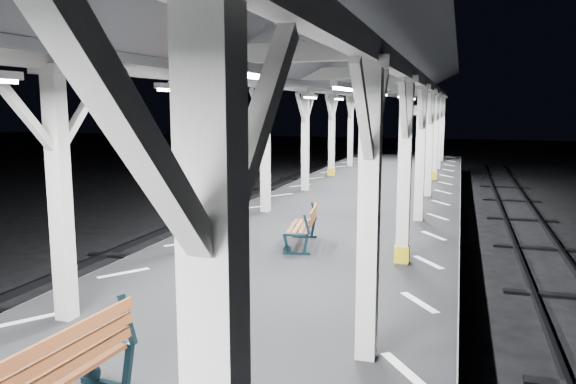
% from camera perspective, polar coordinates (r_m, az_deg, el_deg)
% --- Properties ---
extents(ground, '(120.00, 120.00, 0.00)m').
position_cam_1_polar(ground, '(9.30, -2.86, -15.46)').
color(ground, black).
rests_on(ground, ground).
extents(platform, '(6.00, 50.00, 1.00)m').
position_cam_1_polar(platform, '(9.10, -2.89, -12.58)').
color(platform, black).
rests_on(platform, ground).
extents(hazard_stripes_left, '(1.00, 48.00, 0.01)m').
position_cam_1_polar(hazard_stripes_left, '(10.00, -16.36, -7.91)').
color(hazard_stripes_left, silver).
rests_on(hazard_stripes_left, platform).
extents(hazard_stripes_right, '(1.00, 48.00, 0.01)m').
position_cam_1_polar(hazard_stripes_right, '(8.46, 13.19, -10.87)').
color(hazard_stripes_right, silver).
rests_on(hazard_stripes_right, platform).
extents(track_left, '(2.20, 60.00, 0.16)m').
position_cam_1_polar(track_left, '(11.83, -26.72, -10.60)').
color(track_left, '#2D2D33').
rests_on(track_left, ground).
extents(canopy, '(5.40, 49.00, 4.65)m').
position_cam_1_polar(canopy, '(8.49, -3.15, 13.84)').
color(canopy, silver).
rests_on(canopy, platform).
extents(bench_near, '(0.84, 1.93, 1.02)m').
position_cam_1_polar(bench_near, '(5.33, -23.37, -17.15)').
color(bench_near, black).
rests_on(bench_near, platform).
extents(bench_mid, '(0.77, 1.54, 0.80)m').
position_cam_1_polar(bench_mid, '(11.33, 1.75, -3.41)').
color(bench_mid, black).
rests_on(bench_mid, platform).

